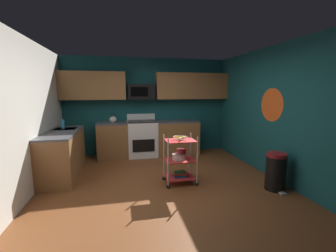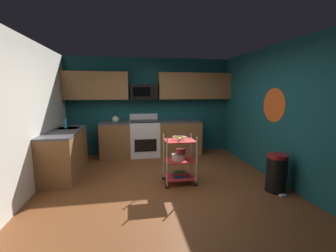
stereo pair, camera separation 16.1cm
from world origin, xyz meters
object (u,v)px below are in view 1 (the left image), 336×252
Objects in this scene: oven_range at (142,138)px; book_stack at (180,174)px; microwave at (141,92)px; rolling_cart at (180,160)px; kettle at (113,120)px; mixing_bowl_small at (181,151)px; fruit_bowl at (180,138)px; mixing_bowl_large at (179,156)px; trash_can at (276,172)px; dish_soap_bottle at (63,124)px.

oven_range is 4.21× the size of book_stack.
microwave reaches higher than rolling_cart.
book_stack is at bearing 0.00° from rolling_cart.
kettle is (-0.74, -0.00, 0.52)m from oven_range.
oven_range is 2.04m from rolling_cart.
rolling_cart is at bearing -57.49° from kettle.
mixing_bowl_small is 0.44m from book_stack.
fruit_bowl is (0.51, -1.97, 0.40)m from oven_range.
mixing_bowl_large is 0.95× the size of kettle.
rolling_cart reaches higher than book_stack.
fruit_bowl is 1.04× the size of book_stack.
book_stack is 0.40× the size of trash_can.
mixing_bowl_small is (0.54, -1.96, 0.14)m from oven_range.
oven_range is at bearing -89.74° from microwave.
kettle reaches higher than rolling_cart.
oven_range is at bearing 104.55° from fruit_bowl.
book_stack is (0.00, 0.00, -0.70)m from fruit_bowl.
book_stack is 2.47m from kettle.
kettle reaches higher than dish_soap_bottle.
book_stack is 2.71m from dish_soap_bottle.
kettle is (-0.74, -0.11, -0.70)m from microwave.
mixing_bowl_large is 0.11m from mixing_bowl_small.
mixing_bowl_small is (0.05, 0.01, 0.10)m from mixing_bowl_large.
mixing_bowl_small is at bearing 27.60° from fruit_bowl.
mixing_bowl_large is (-0.02, 0.00, -0.36)m from fruit_bowl.
dish_soap_bottle is (-1.02, -0.76, 0.02)m from kettle.
microwave is 3.50× the size of dish_soap_bottle.
mixing_bowl_small is at bearing -74.56° from oven_range.
mixing_bowl_small is at bearing -75.30° from microwave.
mixing_bowl_large is at bearing -28.29° from dish_soap_bottle.
fruit_bowl is at bearing -75.45° from oven_range.
dish_soap_bottle is at bearing -156.66° from oven_range.
dish_soap_bottle is (-2.25, 1.21, 0.50)m from mixing_bowl_large.
fruit_bowl reaches higher than mixing_bowl_large.
trash_can reaches higher than mixing_bowl_small.
oven_range reaches higher than trash_can.
microwave is at bearing 104.70° from mixing_bowl_small.
rolling_cart reaches higher than trash_can.
book_stack is 1.31× the size of dish_soap_bottle.
oven_range is at bearing 104.55° from book_stack.
microwave is 2.65× the size of kettle.
fruit_bowl is (0.00, -0.00, 0.42)m from rolling_cart.
oven_range is 1.23m from microwave.
kettle reaches higher than oven_range.
oven_range is 2.03m from mixing_bowl_large.
microwave reaches higher than oven_range.
fruit_bowl is at bearing -57.49° from kettle.
rolling_cart is 3.50× the size of book_stack.
rolling_cart is at bearing -75.45° from oven_range.
mixing_bowl_small is (0.03, 0.01, 0.17)m from rolling_cart.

